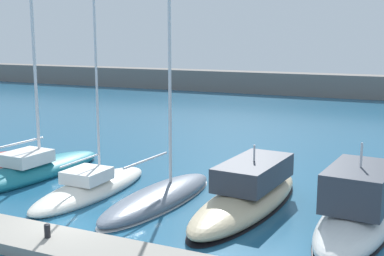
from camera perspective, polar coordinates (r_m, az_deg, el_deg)
name	(u,v)px	position (r m, az deg, el deg)	size (l,w,h in m)	color
ground_plane	(70,230)	(19.08, -13.51, -11.05)	(120.00, 120.00, 0.00)	#1E567A
dock_pier	(39,241)	(17.88, -16.78, -12.05)	(23.62, 2.06, 0.38)	gray
breakwater_seawall	(319,85)	(60.10, 14.10, 4.73)	(108.00, 2.92, 2.53)	slate
sailboat_teal_second	(33,169)	(26.30, -17.43, -4.37)	(3.02, 9.15, 14.41)	#19707F
sailboat_ivory_third	(91,186)	(22.96, -11.24, -6.43)	(2.35, 7.64, 16.36)	silver
sailboat_slate_fourth	(159,196)	(21.39, -3.75, -7.61)	(2.66, 7.88, 13.56)	slate
motorboat_sand_fifth	(249,194)	(20.80, 6.40, -7.38)	(3.12, 9.14, 2.76)	beige
motorboat_white_sixth	(358,211)	(19.37, 18.12, -8.82)	(3.01, 7.94, 3.52)	white
dock_bollard	(47,231)	(17.51, -15.94, -11.06)	(0.20, 0.20, 0.44)	black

